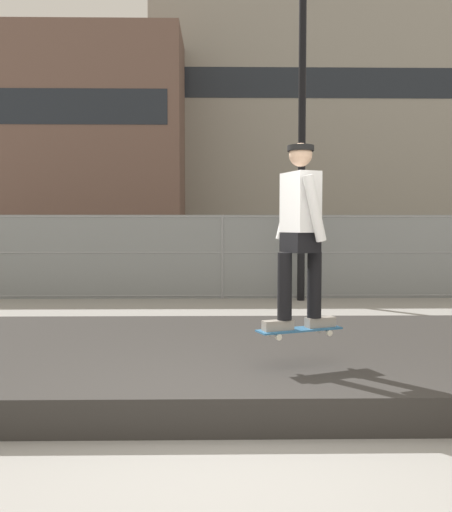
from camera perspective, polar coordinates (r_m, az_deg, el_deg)
The scene contains 8 objects.
ground_plane at distance 4.12m, azimuth 0.83°, elevation -19.70°, with size 120.00×120.00×0.00m, color gray.
gravel_berm at distance 6.11m, azimuth 0.20°, elevation -10.55°, with size 13.19×3.81×0.31m, color #33302D.
skateboard at distance 5.10m, azimuth 7.60°, elevation -7.59°, with size 0.82×0.48×0.07m.
skater at distance 5.01m, azimuth 7.68°, elevation 3.22°, with size 0.71×0.62×1.68m.
chain_fence at distance 12.15m, azimuth -0.39°, elevation -0.05°, with size 25.87×0.06×1.85m.
street_lamp at distance 12.26m, azimuth 7.90°, elevation 16.27°, with size 0.44×0.44×7.11m.
library_building at distance 47.88m, azimuth -16.95°, elevation 10.74°, with size 20.62×12.61×16.17m.
office_block at distance 55.09m, azimuth 8.34°, elevation 12.74°, with size 28.67×15.08×21.72m.
Camera 1 is at (-0.12, -3.80, 1.60)m, focal length 38.64 mm.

